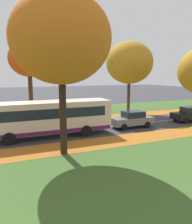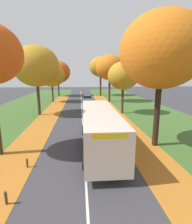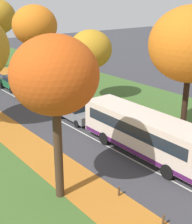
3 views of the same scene
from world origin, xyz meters
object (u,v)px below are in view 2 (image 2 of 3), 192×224
tree_left_far (52,75)px  bollard_third (6,198)px  tree_right_distant (101,67)px  bus (99,127)px  car_grey_lead (92,114)px  tree_left_mid (36,66)px  tree_left_distant (58,72)px  tree_right_far (110,67)px  bollard_fourth (27,163)px  tree_right_near (162,51)px  car_black_following (89,104)px  tree_right_mid (123,76)px  car_green_third_in_line (87,99)px

tree_left_far → bollard_third: (2.39, -30.10, -5.24)m
tree_right_distant → bus: 35.69m
tree_left_far → car_grey_lead: (7.12, -16.08, -4.75)m
bollard_third → tree_right_distant: bearing=77.7°
tree_left_mid → tree_left_distant: size_ratio=1.04×
tree_right_far → bollard_fourth: 28.93m
tree_right_near → bollard_fourth: tree_right_near is taller
bollard_fourth → car_black_following: car_black_following is taller
tree_left_distant → tree_left_mid: bearing=-90.4°
tree_left_distant → tree_right_mid: tree_left_distant is taller
tree_left_far → car_grey_lead: tree_left_far is taller
tree_right_distant → bollard_fourth: size_ratio=18.12×
tree_right_mid → tree_right_near: bearing=-90.9°
tree_right_mid → bollard_fourth: 18.31m
tree_left_distant → tree_right_far: 16.04m
tree_left_far → tree_right_far: tree_right_far is taller
tree_right_mid → tree_right_far: tree_right_far is taller
tree_left_mid → car_green_third_in_line: 13.16m
bollard_third → bollard_fourth: 3.17m
tree_right_near → bus: size_ratio=0.97×
tree_right_distant → bollard_third: (-8.91, -40.73, -7.39)m
tree_right_distant → bus: tree_right_distant is taller
tree_right_mid → bollard_fourth: (-9.51, -14.77, -5.17)m
tree_right_mid → tree_right_far: size_ratio=0.77×
tree_left_distant → car_green_third_in_line: (7.10, -13.09, -5.50)m
tree_left_distant → car_grey_lead: 27.84m
bus → car_grey_lead: bus is taller
bollard_fourth → car_grey_lead: size_ratio=0.14×
tree_left_mid → tree_right_mid: size_ratio=1.27×
bus → car_black_following: size_ratio=2.47×
tree_right_mid → bus: 13.56m
tree_right_near → car_black_following: size_ratio=2.39×
bollard_fourth → car_black_following: bearing=75.5°
tree_left_mid → car_green_third_in_line: (7.26, 9.24, -5.92)m
tree_left_distant → car_green_third_in_line: tree_left_distant is taller
tree_right_far → car_grey_lead: size_ratio=2.29×
tree_right_distant → tree_right_far: bearing=-86.9°
tree_right_near → tree_left_distant: bearing=108.7°
tree_right_far → car_grey_lead: bearing=-107.0°
tree_right_distant → bus: size_ratio=1.00×
bollard_fourth → bus: (4.76, 2.63, 1.41)m
tree_left_distant → bollard_third: tree_left_distant is taller
tree_left_mid → tree_left_far: size_ratio=1.20×
tree_left_distant → bollard_third: 40.89m
tree_right_mid → bus: (-4.74, -12.13, -3.76)m
tree_left_far → tree_right_mid: tree_left_far is taller
tree_right_near → car_green_third_in_line: bearing=102.0°
bollard_fourth → car_grey_lead: car_grey_lead is taller
tree_left_mid → bollard_third: (2.52, -18.05, -6.42)m
bollard_third → car_black_following: (4.78, 21.64, 0.50)m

